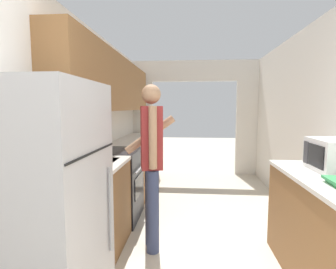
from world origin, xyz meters
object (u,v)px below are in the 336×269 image
(person, at_px, (152,162))
(microwave, at_px, (334,155))
(range_oven, at_px, (116,184))
(refrigerator, at_px, (48,204))

(person, height_order, microwave, person)
(range_oven, distance_m, microwave, 2.51)
(person, bearing_deg, refrigerator, 135.95)
(range_oven, xyz_separation_m, microwave, (2.24, -0.95, 0.60))
(refrigerator, bearing_deg, range_oven, 90.77)
(refrigerator, xyz_separation_m, microwave, (2.22, 0.73, 0.24))
(range_oven, bearing_deg, refrigerator, -89.23)
(refrigerator, xyz_separation_m, range_oven, (-0.02, 1.68, -0.36))
(microwave, bearing_deg, person, 171.39)
(microwave, bearing_deg, refrigerator, -161.82)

